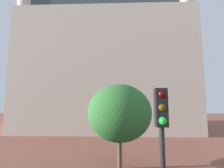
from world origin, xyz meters
The scene contains 3 objects.
landmark_building centered at (-2.25, 29.86, 11.42)m, with size 28.52×15.59×38.19m.
traffic_light_pole centered at (1.05, 3.59, 3.48)m, with size 0.28×0.34×5.01m.
tree_curb_far centered at (0.16, 11.69, 3.92)m, with size 4.64×4.64×6.01m.
Camera 1 is at (0.03, -0.27, 4.67)m, focal length 25.81 mm.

